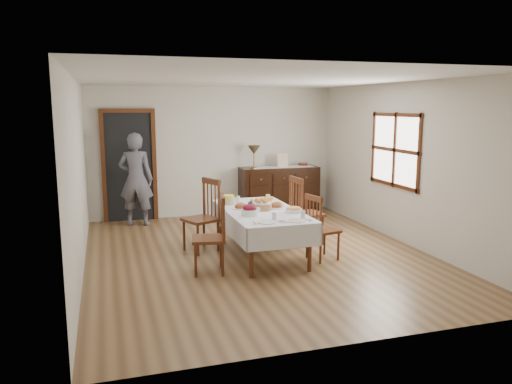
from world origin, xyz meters
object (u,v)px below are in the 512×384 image
object	(u,v)px
dining_table	(261,216)
chair_left_near	(212,234)
chair_right_far	(304,210)
sideboard	(279,190)
person	(136,176)
table_lamp	(254,151)
chair_right_near	(320,227)
chair_left_far	(204,215)

from	to	relation	value
dining_table	chair_left_near	distance (m)	1.00
chair_right_far	sideboard	size ratio (longest dim) A/B	0.68
person	table_lamp	size ratio (longest dim) A/B	4.05
chair_right_near	chair_right_far	size ratio (longest dim) A/B	0.87
chair_right_near	person	bearing A→B (deg)	25.78
chair_left_near	sideboard	bearing A→B (deg)	157.21
chair_left_far	sideboard	bearing A→B (deg)	113.51
chair_right_far	chair_right_near	bearing A→B (deg)	167.63
sideboard	person	distance (m)	2.95
chair_left_far	dining_table	bearing A→B (deg)	29.55
chair_left_far	sideboard	size ratio (longest dim) A/B	0.69
dining_table	table_lamp	size ratio (longest dim) A/B	4.47
dining_table	chair_right_far	world-z (taller)	chair_right_far
dining_table	table_lamp	distance (m)	2.93
sideboard	person	size ratio (longest dim) A/B	0.87
table_lamp	chair_right_near	bearing A→B (deg)	-89.02
sideboard	chair_left_near	bearing A→B (deg)	-122.70
chair_left_near	person	world-z (taller)	person
chair_right_near	table_lamp	bearing A→B (deg)	-12.13
chair_right_near	chair_right_far	bearing A→B (deg)	-19.66
chair_left_near	person	xyz separation A→B (m)	(-0.79, 3.09, 0.40)
chair_right_near	sideboard	size ratio (longest dim) A/B	0.59
chair_right_near	chair_right_far	world-z (taller)	chair_right_far
table_lamp	sideboard	bearing A→B (deg)	3.67
person	sideboard	bearing A→B (deg)	-159.37
chair_left_far	person	distance (m)	2.24
chair_left_near	person	size ratio (longest dim) A/B	0.56
dining_table	sideboard	bearing A→B (deg)	65.25
chair_left_near	chair_right_far	size ratio (longest dim) A/B	0.95
chair_right_near	table_lamp	world-z (taller)	table_lamp
chair_left_far	table_lamp	bearing A→B (deg)	121.95
chair_left_far	person	world-z (taller)	person
dining_table	chair_right_far	xyz separation A→B (m)	(0.87, 0.44, -0.06)
sideboard	person	xyz separation A→B (m)	(-2.91, -0.21, 0.44)
chair_left_far	table_lamp	size ratio (longest dim) A/B	2.43
dining_table	sideboard	world-z (taller)	sideboard
chair_left_near	chair_right_near	world-z (taller)	chair_left_near
person	table_lamp	xyz separation A→B (m)	(2.36, 0.18, 0.40)
chair_left_far	chair_right_far	world-z (taller)	chair_left_far
dining_table	chair_right_near	xyz separation A→B (m)	(0.77, -0.41, -0.13)
chair_right_far	person	distance (m)	3.31
chair_left_far	sideboard	distance (m)	3.02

